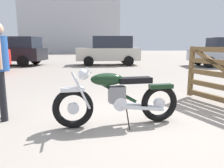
# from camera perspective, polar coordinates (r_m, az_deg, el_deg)

# --- Properties ---
(ground_plane) EXTENTS (80.00, 80.00, 0.00)m
(ground_plane) POSITION_cam_1_polar(r_m,az_deg,el_deg) (3.86, 6.61, -9.47)
(ground_plane) COLOR gray
(vintage_motorcycle) EXTENTS (2.07, 0.62, 0.94)m
(vintage_motorcycle) POSITION_cam_1_polar(r_m,az_deg,el_deg) (3.53, 1.32, -3.62)
(vintage_motorcycle) COLOR black
(vintage_motorcycle) RESTS_ON ground_plane
(pale_sedan_back) EXTENTS (3.94, 1.91, 1.78)m
(pale_sedan_back) POSITION_cam_1_polar(r_m,az_deg,el_deg) (13.89, -0.73, 8.80)
(pale_sedan_back) COLOR black
(pale_sedan_back) RESTS_ON ground_plane
(white_estate_far) EXTENTS (4.89, 2.44, 1.74)m
(white_estate_far) POSITION_cam_1_polar(r_m,az_deg,el_deg) (15.03, -25.71, 8.00)
(white_estate_far) COLOR black
(white_estate_far) RESTS_ON ground_plane
(industrial_building) EXTENTS (15.56, 13.19, 18.70)m
(industrial_building) POSITION_cam_1_polar(r_m,az_deg,el_deg) (38.46, -10.39, 14.93)
(industrial_building) COLOR #B2B2B7
(industrial_building) RESTS_ON ground_plane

